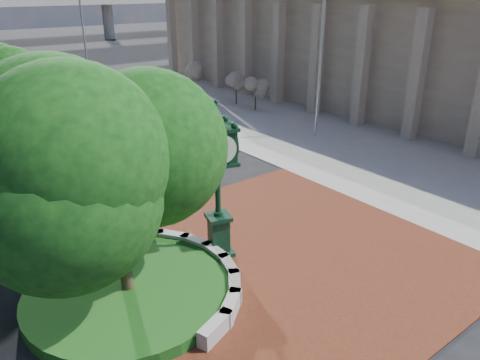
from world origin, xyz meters
name	(u,v)px	position (x,y,z in m)	size (l,w,h in m)	color
ground	(256,246)	(0.00, 0.00, 0.00)	(200.00, 200.00, 0.00)	black
plaza	(274,257)	(0.00, -1.00, 0.02)	(12.00, 12.00, 0.04)	#5F2216
sidewalk	(338,117)	(16.00, 10.00, 0.02)	(20.00, 50.00, 0.04)	#9E9B93
planter_wall	(193,265)	(-2.71, 0.00, 0.27)	(2.96, 6.77, 0.54)	#9E9B93
grass_bed	(128,293)	(-5.00, 0.00, 0.20)	(6.10, 6.10, 0.40)	#164915
civic_building	(387,45)	(23.60, 12.00, 4.33)	(17.35, 44.00, 8.60)	tan
tree_planter	(116,185)	(-5.00, 0.00, 3.72)	(5.20, 5.20, 6.33)	#38281C
tree_street	(0,90)	(-4.00, 18.00, 3.24)	(4.40, 4.40, 5.45)	#38281C
post_clock	(218,176)	(-1.37, 0.38, 2.97)	(1.36, 1.36, 5.41)	black
parked_car	(26,71)	(2.88, 39.78, 0.70)	(1.65, 4.11, 1.40)	#4B0A18
flagpole_a	(321,46)	(11.42, 7.92, 5.46)	(1.67, 0.19, 10.65)	silver
flagpole_b	(322,51)	(13.52, 9.72, 4.86)	(1.41, 0.64, 9.48)	silver
street_lamp_near	(86,36)	(5.31, 28.58, 4.81)	(1.77, 0.78, 8.21)	slate
shrub_near	(256,89)	(12.67, 15.25, 1.59)	(1.20, 1.20, 2.20)	#38281C
shrub_mid	(236,84)	(12.73, 17.70, 1.59)	(1.20, 1.20, 2.20)	#38281C
shrub_far	(192,74)	(12.49, 23.62, 1.59)	(1.20, 1.20, 2.20)	#38281C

